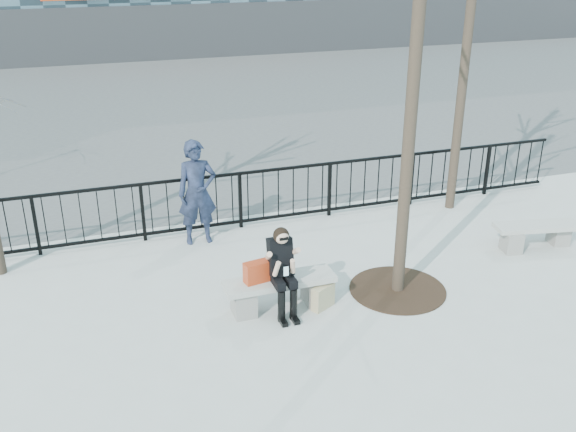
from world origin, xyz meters
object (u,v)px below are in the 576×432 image
object	(u,v)px
bench_main	(280,290)
bench_second	(536,233)
standing_man	(197,193)
seated_woman	(283,272)

from	to	relation	value
bench_main	bench_second	xyz separation A→B (m)	(4.92, 0.49, -0.03)
bench_second	standing_man	bearing A→B (deg)	170.23
bench_second	seated_woman	distance (m)	4.98
bench_main	standing_man	size ratio (longest dim) A/B	0.87
bench_main	bench_second	size ratio (longest dim) A/B	1.10
bench_main	seated_woman	world-z (taller)	seated_woman
bench_second	standing_man	size ratio (longest dim) A/B	0.80
bench_second	seated_woman	size ratio (longest dim) A/B	1.12
bench_second	standing_man	world-z (taller)	standing_man
seated_woman	standing_man	xyz separation A→B (m)	(-0.67, 2.80, 0.28)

